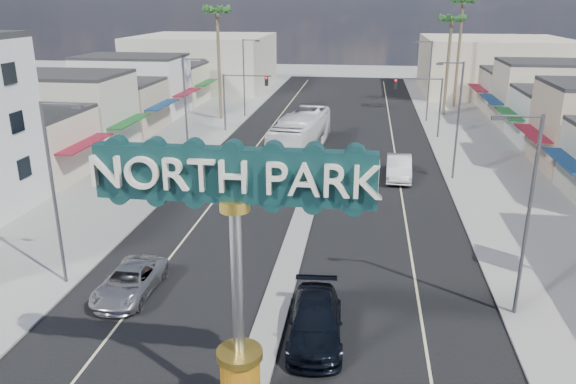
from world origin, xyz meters
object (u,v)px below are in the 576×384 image
(gateway_sign, at_px, (236,257))
(suv_right, at_px, (315,321))
(streetlight_r_near, at_px, (525,208))
(palm_right_mid, at_px, (452,24))
(streetlight_l_near, at_px, (56,186))
(streetlight_l_mid, at_px, (188,108))
(streetlight_r_far, at_px, (428,77))
(streetlight_l_far, at_px, (245,74))
(traffic_signal_left, at_px, (241,91))
(traffic_signal_right, at_px, (422,95))
(palm_right_far, at_px, (463,7))
(streetlight_r_mid, at_px, (456,115))
(car_parked_right, at_px, (399,167))
(city_bus, at_px, (301,135))
(palm_left_far, at_px, (217,17))
(suv_left, at_px, (130,281))

(gateway_sign, xyz_separation_m, suv_right, (2.00, 4.98, -5.14))
(streetlight_r_near, xyz_separation_m, palm_right_mid, (2.57, 46.00, 5.54))
(streetlight_l_near, distance_m, streetlight_l_mid, 20.00)
(gateway_sign, distance_m, streetlight_l_near, 13.19)
(streetlight_l_mid, height_order, streetlight_r_far, same)
(streetlight_l_far, xyz_separation_m, streetlight_r_far, (20.87, 0.00, 0.00))
(traffic_signal_left, bearing_deg, traffic_signal_right, 0.00)
(traffic_signal_right, distance_m, streetlight_r_near, 34.03)
(gateway_sign, xyz_separation_m, palm_right_far, (15.00, 60.02, 6.46))
(streetlight_r_far, bearing_deg, streetlight_r_mid, -90.00)
(traffic_signal_left, relative_size, palm_right_far, 0.43)
(traffic_signal_left, distance_m, car_parked_right, 21.43)
(gateway_sign, relative_size, streetlight_l_far, 1.02)
(traffic_signal_left, xyz_separation_m, streetlight_r_near, (19.62, -33.99, 0.79))
(streetlight_l_near, height_order, streetlight_r_far, same)
(streetlight_r_far, height_order, city_bus, streetlight_r_far)
(streetlight_l_far, bearing_deg, gateway_sign, -78.22)
(streetlight_l_near, height_order, palm_left_far, palm_left_far)
(palm_left_far, bearing_deg, streetlight_l_mid, -82.69)
(suv_left, distance_m, suv_right, 9.30)
(streetlight_l_near, distance_m, palm_right_mid, 51.92)
(gateway_sign, bearing_deg, suv_right, 68.14)
(streetlight_l_near, bearing_deg, suv_left, -10.30)
(gateway_sign, xyz_separation_m, streetlight_r_far, (10.43, 50.02, -0.86))
(streetlight_l_far, relative_size, palm_left_far, 0.69)
(streetlight_r_far, height_order, palm_left_far, palm_left_far)
(streetlight_r_mid, relative_size, car_parked_right, 1.67)
(palm_left_far, xyz_separation_m, car_parked_right, (19.43, -20.28, -10.61))
(palm_right_far, height_order, suv_right, palm_right_far)
(traffic_signal_right, relative_size, streetlight_l_mid, 0.67)
(palm_left_far, xyz_separation_m, city_bus, (11.00, -14.14, -9.67))
(streetlight_r_far, distance_m, car_parked_right, 23.02)
(streetlight_l_mid, xyz_separation_m, streetlight_l_far, (0.00, 22.00, 0.00))
(traffic_signal_left, height_order, palm_right_far, palm_right_far)
(gateway_sign, relative_size, suv_right, 1.68)
(palm_left_far, height_order, palm_right_mid, palm_left_far)
(streetlight_r_near, height_order, suv_right, streetlight_r_near)
(streetlight_l_near, height_order, palm_right_mid, palm_right_mid)
(streetlight_l_far, xyz_separation_m, streetlight_r_near, (20.87, -42.00, 0.00))
(traffic_signal_left, xyz_separation_m, palm_right_far, (24.18, 18.01, 8.11))
(streetlight_l_near, bearing_deg, palm_left_far, 93.67)
(streetlight_l_far, height_order, streetlight_r_far, same)
(traffic_signal_left, xyz_separation_m, streetlight_l_mid, (-1.25, -13.99, 0.79))
(palm_left_far, xyz_separation_m, palm_right_far, (28.00, 12.00, 0.89))
(streetlight_l_far, distance_m, palm_right_far, 28.29)
(gateway_sign, xyz_separation_m, streetlight_r_mid, (10.43, 28.02, -0.86))
(traffic_signal_left, bearing_deg, gateway_sign, -77.67)
(streetlight_r_near, xyz_separation_m, streetlight_r_mid, (0.00, 20.00, 0.00))
(palm_right_far, relative_size, car_parked_right, 2.62)
(traffic_signal_right, bearing_deg, gateway_sign, -102.33)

